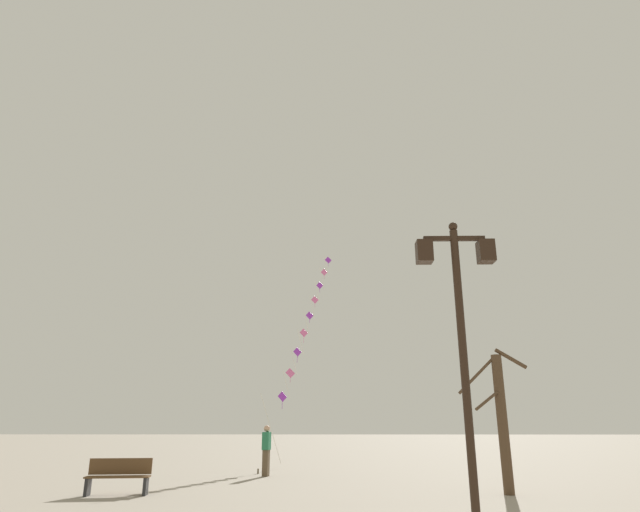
{
  "coord_description": "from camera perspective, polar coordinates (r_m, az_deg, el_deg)",
  "views": [
    {
      "loc": [
        0.59,
        -2.28,
        1.74
      ],
      "look_at": [
        0.3,
        14.44,
        7.03
      ],
      "focal_mm": 29.94,
      "sensor_mm": 36.0,
      "label": 1
    }
  ],
  "objects": [
    {
      "name": "kite_train",
      "position": [
        27.67,
        -1.54,
        -7.63
      ],
      "size": [
        2.86,
        11.11,
        11.87
      ],
      "color": "brown",
      "rests_on": "ground_plane"
    },
    {
      "name": "twin_lantern_lamp_post",
      "position": [
        9.58,
        14.71,
        -5.69
      ],
      "size": [
        1.38,
        0.28,
        5.25
      ],
      "color": "black",
      "rests_on": "ground_plane"
    },
    {
      "name": "kite_flyer",
      "position": [
        20.27,
        -5.75,
        -19.85
      ],
      "size": [
        0.3,
        0.62,
        1.71
      ],
      "rotation": [
        0.0,
        0.0,
        1.42
      ],
      "color": "brown",
      "rests_on": "ground_plane"
    },
    {
      "name": "bare_tree",
      "position": [
        15.77,
        18.84,
        -16.06
      ],
      "size": [
        1.95,
        0.86,
        3.78
      ],
      "color": "#4C3826",
      "rests_on": "ground_plane"
    },
    {
      "name": "park_bench",
      "position": [
        15.84,
        -20.74,
        -21.19
      ],
      "size": [
        1.64,
        0.65,
        0.89
      ],
      "rotation": [
        0.0,
        0.0,
        0.13
      ],
      "color": "brown",
      "rests_on": "ground_plane"
    },
    {
      "name": "ground_plane",
      "position": [
        22.35,
        -0.56,
        -22.03
      ],
      "size": [
        160.0,
        160.0,
        0.0
      ],
      "primitive_type": "plane",
      "color": "gray"
    }
  ]
}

